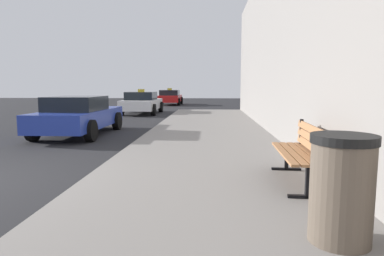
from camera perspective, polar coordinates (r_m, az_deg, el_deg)
The scene contains 6 objects.
sidewalk at distance 5.30m, azimuth 2.97°, elevation -9.59°, with size 4.00×32.00×0.15m, color gray.
bench at distance 5.31m, azimuth 18.22°, elevation -3.38°, with size 0.56×1.75×0.89m.
trash_bin at distance 3.44m, azimuth 23.94°, elevation -9.34°, with size 0.59×0.59×1.01m.
car_blue at distance 11.66m, azimuth -18.59°, elevation 2.04°, with size 1.95×4.31×1.27m.
car_white at distance 19.86m, azimuth -8.46°, elevation 4.27°, with size 2.00×4.20×1.43m.
car_red at distance 29.20m, azimuth -3.76°, elevation 5.21°, with size 1.99×4.06×1.43m.
Camera 1 is at (4.01, -5.08, 1.59)m, focal length 31.53 mm.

